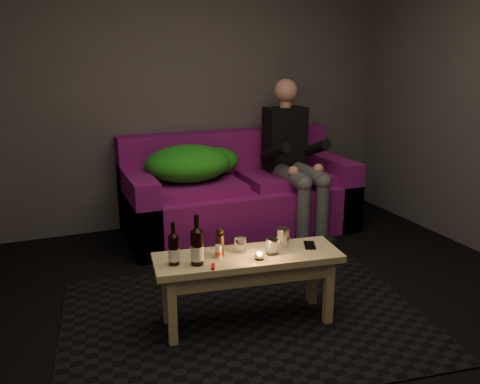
# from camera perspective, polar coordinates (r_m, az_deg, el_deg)

# --- Properties ---
(floor) EXTENTS (4.50, 4.50, 0.00)m
(floor) POSITION_cam_1_polar(r_m,az_deg,el_deg) (3.37, 7.13, -14.52)
(floor) COLOR black
(floor) RESTS_ON ground
(room) EXTENTS (4.50, 4.50, 4.50)m
(room) POSITION_cam_1_polar(r_m,az_deg,el_deg) (3.33, 4.09, 14.89)
(room) COLOR silver
(room) RESTS_ON ground
(rug) EXTENTS (2.50, 1.95, 0.01)m
(rug) POSITION_cam_1_polar(r_m,az_deg,el_deg) (3.40, 0.51, -14.01)
(rug) COLOR black
(rug) RESTS_ON floor
(sofa) EXTENTS (2.14, 0.96, 0.92)m
(sofa) POSITION_cam_1_polar(r_m,az_deg,el_deg) (4.87, -0.26, -0.46)
(sofa) COLOR #690E56
(sofa) RESTS_ON floor
(green_blanket) EXTENTS (0.94, 0.64, 0.32)m
(green_blanket) POSITION_cam_1_polar(r_m,az_deg,el_deg) (4.63, -5.42, 3.21)
(green_blanket) COLOR #1F8117
(green_blanket) RESTS_ON sofa
(person) EXTENTS (0.38, 0.89, 1.43)m
(person) POSITION_cam_1_polar(r_m,az_deg,el_deg) (4.82, 5.94, 4.26)
(person) COLOR black
(person) RESTS_ON sofa
(coffee_table) EXTENTS (1.19, 0.51, 0.47)m
(coffee_table) POSITION_cam_1_polar(r_m,az_deg,el_deg) (3.18, 0.88, -8.43)
(coffee_table) COLOR #D0BB7A
(coffee_table) RESTS_ON rug
(beer_bottle_a) EXTENTS (0.07, 0.07, 0.26)m
(beer_bottle_a) POSITION_cam_1_polar(r_m,az_deg,el_deg) (3.00, -7.46, -6.37)
(beer_bottle_a) COLOR black
(beer_bottle_a) RESTS_ON coffee_table
(beer_bottle_b) EXTENTS (0.08, 0.08, 0.31)m
(beer_bottle_b) POSITION_cam_1_polar(r_m,az_deg,el_deg) (2.98, -4.85, -6.11)
(beer_bottle_b) COLOR black
(beer_bottle_b) RESTS_ON coffee_table
(salt_shaker) EXTENTS (0.04, 0.04, 0.08)m
(salt_shaker) POSITION_cam_1_polar(r_m,az_deg,el_deg) (3.08, -2.43, -6.69)
(salt_shaker) COLOR silver
(salt_shaker) RESTS_ON coffee_table
(pepper_mill) EXTENTS (0.06, 0.06, 0.14)m
(pepper_mill) POSITION_cam_1_polar(r_m,az_deg,el_deg) (3.11, -2.26, -5.98)
(pepper_mill) COLOR black
(pepper_mill) RESTS_ON coffee_table
(tumbler_back) EXTENTS (0.09, 0.09, 0.09)m
(tumbler_back) POSITION_cam_1_polar(r_m,az_deg,el_deg) (3.17, 0.02, -6.01)
(tumbler_back) COLOR white
(tumbler_back) RESTS_ON coffee_table
(tealight) EXTENTS (0.06, 0.06, 0.04)m
(tealight) POSITION_cam_1_polar(r_m,az_deg,el_deg) (3.07, 2.21, -7.17)
(tealight) COLOR white
(tealight) RESTS_ON coffee_table
(tumbler_front) EXTENTS (0.08, 0.08, 0.10)m
(tumbler_front) POSITION_cam_1_polar(r_m,az_deg,el_deg) (3.14, 3.63, -6.13)
(tumbler_front) COLOR white
(tumbler_front) RESTS_ON coffee_table
(steel_cup) EXTENTS (0.11, 0.11, 0.12)m
(steel_cup) POSITION_cam_1_polar(r_m,az_deg,el_deg) (3.27, 4.80, -5.08)
(steel_cup) COLOR silver
(steel_cup) RESTS_ON coffee_table
(smartphone) EXTENTS (0.12, 0.15, 0.01)m
(smartphone) POSITION_cam_1_polar(r_m,az_deg,el_deg) (3.31, 7.82, -5.94)
(smartphone) COLOR black
(smartphone) RESTS_ON coffee_table
(red_lighter) EXTENTS (0.05, 0.08, 0.01)m
(red_lighter) POSITION_cam_1_polar(r_m,az_deg,el_deg) (2.97, -3.03, -8.36)
(red_lighter) COLOR red
(red_lighter) RESTS_ON coffee_table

